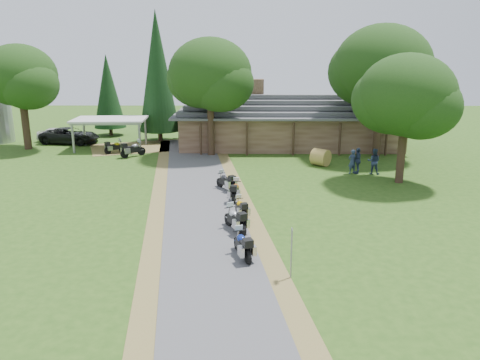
{
  "coord_description": "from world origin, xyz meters",
  "views": [
    {
      "loc": [
        1.75,
        -20.33,
        8.5
      ],
      "look_at": [
        1.52,
        5.23,
        1.6
      ],
      "focal_mm": 35.0,
      "sensor_mm": 36.0,
      "label": 1
    }
  ],
  "objects_px": {
    "lodge": "(289,120)",
    "car_white_sedan": "(59,133)",
    "carport": "(111,134)",
    "motorcycle_row_b": "(235,218)",
    "motorcycle_carport_b": "(133,149)",
    "motorcycle_row_d": "(235,190)",
    "motorcycle_row_e": "(226,181)",
    "car_dark_suv": "(70,132)",
    "hay_bale": "(321,157)",
    "motorcycle_carport_a": "(115,146)",
    "motorcycle_row_c": "(241,207)",
    "motorcycle_row_a": "(242,244)"
  },
  "relations": [
    {
      "from": "motorcycle_row_d",
      "to": "motorcycle_carport_b",
      "type": "height_order",
      "value": "motorcycle_carport_b"
    },
    {
      "from": "motorcycle_row_a",
      "to": "motorcycle_row_e",
      "type": "distance_m",
      "value": 10.45
    },
    {
      "from": "car_white_sedan",
      "to": "motorcycle_row_e",
      "type": "distance_m",
      "value": 24.31
    },
    {
      "from": "lodge",
      "to": "motorcycle_row_c",
      "type": "bearing_deg",
      "value": -102.11
    },
    {
      "from": "carport",
      "to": "motorcycle_row_e",
      "type": "height_order",
      "value": "carport"
    },
    {
      "from": "carport",
      "to": "motorcycle_row_d",
      "type": "relative_size",
      "value": 3.51
    },
    {
      "from": "motorcycle_row_e",
      "to": "hay_bale",
      "type": "height_order",
      "value": "hay_bale"
    },
    {
      "from": "motorcycle_carport_b",
      "to": "car_dark_suv",
      "type": "bearing_deg",
      "value": 98.35
    },
    {
      "from": "lodge",
      "to": "car_white_sedan",
      "type": "height_order",
      "value": "lodge"
    },
    {
      "from": "hay_bale",
      "to": "car_white_sedan",
      "type": "bearing_deg",
      "value": 157.39
    },
    {
      "from": "motorcycle_row_b",
      "to": "motorcycle_row_c",
      "type": "relative_size",
      "value": 1.16
    },
    {
      "from": "lodge",
      "to": "motorcycle_row_e",
      "type": "distance_m",
      "value": 16.32
    },
    {
      "from": "carport",
      "to": "car_dark_suv",
      "type": "height_order",
      "value": "carport"
    },
    {
      "from": "motorcycle_carport_a",
      "to": "hay_bale",
      "type": "relative_size",
      "value": 1.36
    },
    {
      "from": "motorcycle_row_e",
      "to": "motorcycle_carport_b",
      "type": "bearing_deg",
      "value": 3.99
    },
    {
      "from": "lodge",
      "to": "hay_bale",
      "type": "bearing_deg",
      "value": -78.09
    },
    {
      "from": "lodge",
      "to": "car_white_sedan",
      "type": "relative_size",
      "value": 3.91
    },
    {
      "from": "lodge",
      "to": "motorcycle_carport_a",
      "type": "distance_m",
      "value": 16.24
    },
    {
      "from": "motorcycle_row_b",
      "to": "motorcycle_carport_b",
      "type": "relative_size",
      "value": 0.92
    },
    {
      "from": "lodge",
      "to": "motorcycle_row_b",
      "type": "relative_size",
      "value": 11.17
    },
    {
      "from": "motorcycle_carport_b",
      "to": "motorcycle_row_a",
      "type": "bearing_deg",
      "value": -108.23
    },
    {
      "from": "motorcycle_row_c",
      "to": "motorcycle_carport_b",
      "type": "relative_size",
      "value": 0.8
    },
    {
      "from": "motorcycle_row_d",
      "to": "hay_bale",
      "type": "bearing_deg",
      "value": -29.63
    },
    {
      "from": "motorcycle_row_a",
      "to": "car_white_sedan",
      "type": "bearing_deg",
      "value": 15.66
    },
    {
      "from": "motorcycle_carport_b",
      "to": "carport",
      "type": "bearing_deg",
      "value": 85.49
    },
    {
      "from": "car_white_sedan",
      "to": "motorcycle_carport_a",
      "type": "xyz_separation_m",
      "value": [
        7.02,
        -5.53,
        -0.3
      ]
    },
    {
      "from": "lodge",
      "to": "carport",
      "type": "xyz_separation_m",
      "value": [
        -16.56,
        -1.71,
        -1.05
      ]
    },
    {
      "from": "lodge",
      "to": "motorcycle_row_b",
      "type": "xyz_separation_m",
      "value": [
        -4.69,
        -22.53,
        -1.79
      ]
    },
    {
      "from": "car_dark_suv",
      "to": "motorcycle_carport_b",
      "type": "bearing_deg",
      "value": -120.59
    },
    {
      "from": "carport",
      "to": "motorcycle_row_c",
      "type": "xyz_separation_m",
      "value": [
        12.14,
        -18.87,
        -0.84
      ]
    },
    {
      "from": "motorcycle_row_e",
      "to": "carport",
      "type": "bearing_deg",
      "value": 3.69
    },
    {
      "from": "carport",
      "to": "car_dark_suv",
      "type": "bearing_deg",
      "value": 148.71
    },
    {
      "from": "motorcycle_carport_a",
      "to": "hay_bale",
      "type": "bearing_deg",
      "value": -59.21
    },
    {
      "from": "car_white_sedan",
      "to": "motorcycle_row_e",
      "type": "relative_size",
      "value": 3.05
    },
    {
      "from": "motorcycle_row_c",
      "to": "car_white_sedan",
      "type": "bearing_deg",
      "value": 23.39
    },
    {
      "from": "motorcycle_row_c",
      "to": "motorcycle_carport_a",
      "type": "relative_size",
      "value": 0.92
    },
    {
      "from": "lodge",
      "to": "car_dark_suv",
      "type": "xyz_separation_m",
      "value": [
        -21.32,
        0.81,
        -1.28
      ]
    },
    {
      "from": "motorcycle_carport_b",
      "to": "motorcycle_row_d",
      "type": "bearing_deg",
      "value": -96.78
    },
    {
      "from": "car_dark_suv",
      "to": "motorcycle_carport_b",
      "type": "xyz_separation_m",
      "value": [
        7.58,
        -6.06,
        -0.46
      ]
    },
    {
      "from": "motorcycle_row_a",
      "to": "motorcycle_row_b",
      "type": "distance_m",
      "value": 3.17
    },
    {
      "from": "motorcycle_row_d",
      "to": "lodge",
      "type": "bearing_deg",
      "value": -9.17
    },
    {
      "from": "carport",
      "to": "motorcycle_carport_a",
      "type": "height_order",
      "value": "carport"
    },
    {
      "from": "motorcycle_carport_b",
      "to": "motorcycle_row_b",
      "type": "bearing_deg",
      "value": -105.37
    },
    {
      "from": "motorcycle_carport_a",
      "to": "motorcycle_row_a",
      "type": "bearing_deg",
      "value": -106.83
    },
    {
      "from": "motorcycle_row_a",
      "to": "car_dark_suv",
      "type": "bearing_deg",
      "value": 14.56
    },
    {
      "from": "carport",
      "to": "motorcycle_row_e",
      "type": "distance_m",
      "value": 17.57
    },
    {
      "from": "car_white_sedan",
      "to": "car_dark_suv",
      "type": "distance_m",
      "value": 1.73
    },
    {
      "from": "car_white_sedan",
      "to": "hay_bale",
      "type": "bearing_deg",
      "value": -110.0
    },
    {
      "from": "lodge",
      "to": "motorcycle_row_d",
      "type": "distance_m",
      "value": 18.22
    },
    {
      "from": "lodge",
      "to": "motorcycle_carport_a",
      "type": "height_order",
      "value": "lodge"
    }
  ]
}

